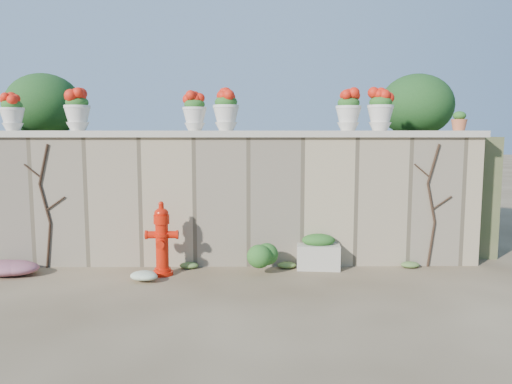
{
  "coord_description": "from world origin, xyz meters",
  "views": [
    {
      "loc": [
        0.44,
        -5.95,
        2.08
      ],
      "look_at": [
        0.53,
        1.4,
        1.19
      ],
      "focal_mm": 35.0,
      "sensor_mm": 36.0,
      "label": 1
    }
  ],
  "objects_px": {
    "fire_hydrant": "(162,239)",
    "terracotta_pot": "(459,122)",
    "planter_box": "(318,252)",
    "urn_pot_0": "(12,112)"
  },
  "relations": [
    {
      "from": "fire_hydrant",
      "to": "terracotta_pot",
      "type": "height_order",
      "value": "terracotta_pot"
    },
    {
      "from": "planter_box",
      "to": "urn_pot_0",
      "type": "distance_m",
      "value": 5.15
    },
    {
      "from": "planter_box",
      "to": "urn_pot_0",
      "type": "bearing_deg",
      "value": -178.5
    },
    {
      "from": "fire_hydrant",
      "to": "terracotta_pot",
      "type": "bearing_deg",
      "value": 6.63
    },
    {
      "from": "fire_hydrant",
      "to": "terracotta_pot",
      "type": "xyz_separation_m",
      "value": [
        4.52,
        0.63,
        1.69
      ]
    },
    {
      "from": "urn_pot_0",
      "to": "terracotta_pot",
      "type": "relative_size",
      "value": 1.95
    },
    {
      "from": "fire_hydrant",
      "to": "terracotta_pot",
      "type": "relative_size",
      "value": 3.74
    },
    {
      "from": "urn_pot_0",
      "to": "terracotta_pot",
      "type": "xyz_separation_m",
      "value": [
        6.88,
        0.0,
        -0.14
      ]
    },
    {
      "from": "urn_pot_0",
      "to": "terracotta_pot",
      "type": "distance_m",
      "value": 6.88
    },
    {
      "from": "fire_hydrant",
      "to": "terracotta_pot",
      "type": "distance_m",
      "value": 4.87
    }
  ]
}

